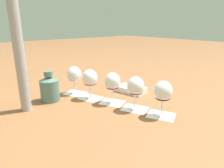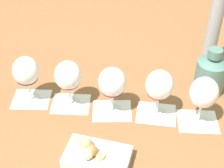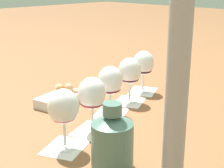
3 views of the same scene
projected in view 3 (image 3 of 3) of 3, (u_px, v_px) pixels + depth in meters
The scene contains 13 objects.
ground_plane at pixel (112, 115), 1.12m from camera, with size 8.00×8.00×0.00m, color brown.
tasting_card_0 at pixel (65, 147), 0.90m from camera, with size 0.15×0.14×0.00m.
tasting_card_1 at pixel (93, 130), 1.00m from camera, with size 0.14×0.13×0.00m.
tasting_card_2 at pixel (111, 113), 1.12m from camera, with size 0.15×0.14×0.00m.
tasting_card_3 at pixel (129, 101), 1.23m from camera, with size 0.15×0.14×0.00m.
tasting_card_4 at pixel (143, 91), 1.34m from camera, with size 0.15×0.14×0.00m.
wine_glass_0 at pixel (64, 109), 0.87m from camera, with size 0.08×0.08×0.16m.
wine_glass_1 at pixel (92, 96), 0.97m from camera, with size 0.08×0.08×0.16m.
wine_glass_2 at pixel (111, 82), 1.09m from camera, with size 0.08×0.08×0.16m.
wine_glass_3 at pixel (130, 73), 1.20m from camera, with size 0.08×0.08×0.16m.
wine_glass_4 at pixel (143, 65), 1.31m from camera, with size 0.08×0.08×0.16m.
ceramic_vase at pixel (112, 141), 0.78m from camera, with size 0.10×0.10×0.16m.
snack_dish at pixel (61, 98), 1.21m from camera, with size 0.19×0.13×0.07m.
Camera 3 is at (-0.75, -0.72, 0.43)m, focal length 55.00 mm.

